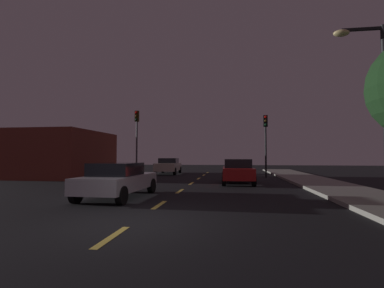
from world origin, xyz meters
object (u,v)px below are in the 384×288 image
Objects in this scene: traffic_signal_right at (266,134)px; street_lamp_right at (376,94)px; traffic_signal_left at (137,131)px; car_oncoming_far at (168,166)px; car_stopped_ahead at (238,171)px; car_adjacent_lane at (118,180)px.

traffic_signal_right is 0.77× the size of street_lamp_right.
street_lamp_right reaches higher than traffic_signal_left.
street_lamp_right is (12.87, -11.67, 0.09)m from traffic_signal_left.
car_oncoming_far is (-8.52, 3.60, -2.63)m from traffic_signal_right.
car_oncoming_far is at bearing 62.43° from traffic_signal_left.
car_stopped_ahead is at bearing -113.59° from traffic_signal_right.
traffic_signal_right is at bearing -22.89° from car_oncoming_far.
street_lamp_right is (9.55, 0.01, 3.14)m from car_adjacent_lane.
car_adjacent_lane is (-4.81, -6.47, -0.04)m from car_stopped_ahead.
car_stopped_ahead is at bearing -32.68° from traffic_signal_left.
car_stopped_ahead is (-2.28, -5.21, -2.64)m from traffic_signal_right.
car_stopped_ahead is 0.95× the size of car_adjacent_lane.
car_oncoming_far is 0.74× the size of street_lamp_right.
street_lamp_right is at bearing -78.06° from traffic_signal_right.
car_adjacent_lane is at bearing -179.97° from street_lamp_right.
traffic_signal_right is 13.92m from car_adjacent_lane.
traffic_signal_left is 5.05m from car_oncoming_far.
car_oncoming_far is (-6.25, 8.81, 0.01)m from car_stopped_ahead.
traffic_signal_right is 1.04× the size of car_oncoming_far.
car_adjacent_lane is 0.94× the size of car_oncoming_far.
car_stopped_ahead reaches higher than car_oncoming_far.
car_stopped_ahead is 10.80m from car_oncoming_far.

